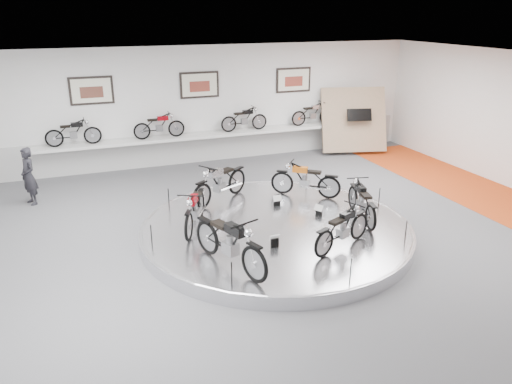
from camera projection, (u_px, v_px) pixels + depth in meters
name	position (u px, v px, depth m)	size (l,w,h in m)	color
floor	(281.00, 241.00, 11.67)	(16.00, 16.00, 0.00)	#535355
ceiling	(284.00, 66.00, 10.29)	(16.00, 16.00, 0.00)	white
wall_back	(200.00, 105.00, 17.12)	(16.00, 16.00, 0.00)	white
orange_carpet_strip	(503.00, 203.00, 13.96)	(2.40, 12.60, 0.01)	#C25020
dado_band	(202.00, 146.00, 17.60)	(15.68, 0.04, 1.10)	#BCBCBA
display_platform	(276.00, 230.00, 11.88)	(6.40, 6.40, 0.30)	silver
platform_rim	(276.00, 226.00, 11.84)	(6.40, 6.40, 0.10)	#B2B2BA
shelf	(203.00, 136.00, 17.20)	(11.00, 0.55, 0.10)	silver
poster_left	(91.00, 91.00, 15.66)	(1.35, 0.06, 0.88)	#EAE8CD
poster_center	(200.00, 85.00, 16.84)	(1.35, 0.06, 0.88)	#EAE8CD
poster_right	(294.00, 80.00, 18.02)	(1.35, 0.06, 0.88)	#EAE8CD
display_panel	(354.00, 120.00, 18.47)	(2.40, 0.12, 2.40)	#A57E67
shelf_bike_a	(73.00, 134.00, 15.65)	(1.22, 0.42, 0.73)	black
shelf_bike_b	(159.00, 127.00, 16.55)	(1.22, 0.42, 0.73)	maroon
shelf_bike_c	(244.00, 121.00, 17.56)	(1.22, 0.42, 0.73)	black
shelf_bike_d	(313.00, 115.00, 18.47)	(1.22, 0.42, 0.73)	#A2A2A6
bike_a	(305.00, 179.00, 13.47)	(1.63, 0.58, 0.96)	#D36312
bike_b	(220.00, 182.00, 13.09)	(1.81, 0.64, 1.07)	#A2A2A6
bike_c	(195.00, 209.00, 11.48)	(1.67, 0.59, 0.98)	maroon
bike_d	(230.00, 242.00, 9.70)	(1.89, 0.67, 1.11)	black
bike_e	(343.00, 228.00, 10.54)	(1.56, 0.55, 0.92)	black
bike_f	(362.00, 201.00, 11.97)	(1.61, 0.57, 0.95)	black
visitor	(29.00, 176.00, 13.66)	(0.59, 0.38, 1.61)	black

